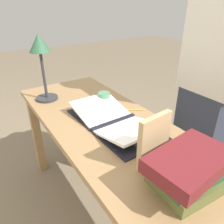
% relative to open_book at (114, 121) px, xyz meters
% --- Properties ---
extents(ground_plane, '(12.00, 12.00, 0.00)m').
position_rel_open_book_xyz_m(ground_plane, '(-0.01, 0.02, -0.76)').
color(ground_plane, '#70604C').
extents(reading_desk, '(1.58, 0.58, 0.74)m').
position_rel_open_book_xyz_m(reading_desk, '(-0.01, 0.02, -0.13)').
color(reading_desk, '#937047').
rests_on(reading_desk, ground_plane).
extents(open_book, '(0.58, 0.31, 0.07)m').
position_rel_open_book_xyz_m(open_book, '(0.00, 0.00, 0.00)').
color(open_book, black).
rests_on(open_book, reading_desk).
extents(book_stack_tall, '(0.22, 0.32, 0.15)m').
position_rel_open_book_xyz_m(book_stack_tall, '(-0.51, 0.03, 0.06)').
color(book_stack_tall, brown).
rests_on(book_stack_tall, reading_desk).
extents(book_standing_upright, '(0.04, 0.16, 0.22)m').
position_rel_open_book_xyz_m(book_standing_upright, '(-0.35, 0.04, 0.09)').
color(book_standing_upright, tan).
rests_on(book_standing_upright, reading_desk).
extents(reading_lamp, '(0.14, 0.14, 0.42)m').
position_rel_open_book_xyz_m(reading_lamp, '(0.52, 0.19, 0.28)').
color(reading_lamp, '#2D2D33').
rests_on(reading_lamp, reading_desk).
extents(coffee_mug, '(0.08, 0.10, 0.08)m').
position_rel_open_book_xyz_m(coffee_mug, '(0.24, -0.08, 0.02)').
color(coffee_mug, '#4C7F5B').
rests_on(coffee_mug, reading_desk).
extents(pencil, '(0.09, 0.14, 0.01)m').
position_rel_open_book_xyz_m(pencil, '(0.08, -0.18, -0.02)').
color(pencil, gold).
rests_on(pencil, reading_desk).
extents(person_reader, '(0.36, 0.22, 1.73)m').
position_rel_open_book_xyz_m(person_reader, '(-0.11, -0.64, 0.10)').
color(person_reader, '#2D3342').
rests_on(person_reader, ground_plane).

